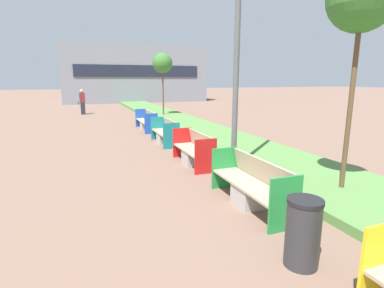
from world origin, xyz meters
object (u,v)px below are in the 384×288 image
(bench_green_frame, at_px, (251,188))
(bench_blue_frame, at_px, (147,122))
(bench_teal_frame, at_px, (165,134))
(litter_bin, at_px, (303,233))
(pedestrian_walking, at_px, (82,102))
(sapling_tree_far, at_px, (162,63))
(bench_red_frame, at_px, (194,152))

(bench_green_frame, height_order, bench_blue_frame, same)
(bench_teal_frame, height_order, litter_bin, same)
(bench_green_frame, height_order, litter_bin, same)
(bench_blue_frame, height_order, pedestrian_walking, pedestrian_walking)
(bench_teal_frame, height_order, pedestrian_walking, pedestrian_walking)
(bench_blue_frame, bearing_deg, bench_green_frame, -90.01)
(bench_green_frame, distance_m, sapling_tree_far, 14.99)
(bench_green_frame, bearing_deg, bench_teal_frame, 90.03)
(bench_red_frame, distance_m, sapling_tree_far, 11.96)
(bench_green_frame, relative_size, pedestrian_walking, 1.25)
(bench_teal_frame, relative_size, bench_blue_frame, 0.83)
(bench_blue_frame, bearing_deg, pedestrian_walking, 108.96)
(bench_blue_frame, xyz_separation_m, sapling_tree_far, (2.13, 4.74, 3.09))
(bench_red_frame, height_order, litter_bin, same)
(litter_bin, bearing_deg, bench_green_frame, 78.25)
(bench_blue_frame, distance_m, pedestrian_walking, 8.86)
(pedestrian_walking, bearing_deg, bench_teal_frame, -76.36)
(bench_red_frame, relative_size, bench_blue_frame, 0.83)
(litter_bin, bearing_deg, sapling_tree_far, 81.25)
(bench_blue_frame, bearing_deg, litter_bin, -91.98)
(bench_red_frame, bearing_deg, bench_teal_frame, 90.00)
(bench_red_frame, xyz_separation_m, bench_blue_frame, (0.00, 6.60, 0.01))
(bench_blue_frame, xyz_separation_m, litter_bin, (-0.40, -11.70, 0.10))
(bench_green_frame, bearing_deg, sapling_tree_far, 81.65)
(bench_green_frame, bearing_deg, bench_red_frame, 90.06)
(bench_teal_frame, bearing_deg, bench_green_frame, -89.97)
(sapling_tree_far, relative_size, pedestrian_walking, 2.32)
(bench_teal_frame, xyz_separation_m, bench_blue_frame, (0.01, 3.46, 0.01))
(bench_green_frame, relative_size, bench_blue_frame, 0.94)
(litter_bin, height_order, sapling_tree_far, sapling_tree_far)
(bench_teal_frame, height_order, bench_blue_frame, same)
(bench_red_frame, xyz_separation_m, sapling_tree_far, (2.13, 11.35, 3.11))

